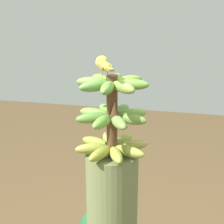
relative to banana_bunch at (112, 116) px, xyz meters
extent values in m
cylinder|color=brown|center=(0.00, 0.00, 0.00)|extent=(0.04, 0.04, 0.33)
ellipsoid|color=#939A3D|center=(-0.03, -0.08, -0.13)|extent=(0.09, 0.14, 0.04)
ellipsoid|color=#96963E|center=(0.03, -0.07, -0.13)|extent=(0.10, 0.14, 0.04)
ellipsoid|color=#8FA23C|center=(0.08, -0.03, -0.13)|extent=(0.14, 0.09, 0.04)
ellipsoid|color=#949F3F|center=(0.08, 0.03, -0.13)|extent=(0.14, 0.10, 0.04)
ellipsoid|color=#8AA534|center=(0.03, 0.08, -0.13)|extent=(0.09, 0.14, 0.04)
ellipsoid|color=#999F3F|center=(-0.03, 0.08, -0.13)|extent=(0.10, 0.14, 0.04)
ellipsoid|color=olive|center=(-0.08, 0.03, -0.13)|extent=(0.14, 0.09, 0.04)
ellipsoid|color=#959E38|center=(-0.08, -0.03, -0.13)|extent=(0.14, 0.10, 0.04)
ellipsoid|color=#6C9D3C|center=(0.02, 0.08, 0.00)|extent=(0.08, 0.14, 0.04)
ellipsoid|color=#618F3D|center=(-0.04, 0.07, 0.00)|extent=(0.11, 0.14, 0.04)
ellipsoid|color=#699B3C|center=(-0.08, 0.02, 0.00)|extent=(0.14, 0.08, 0.04)
ellipsoid|color=olive|center=(-0.07, -0.04, 0.00)|extent=(0.14, 0.11, 0.04)
ellipsoid|color=olive|center=(-0.02, -0.08, 0.00)|extent=(0.08, 0.14, 0.04)
ellipsoid|color=#689C36|center=(0.04, -0.07, 0.00)|extent=(0.11, 0.14, 0.04)
ellipsoid|color=#649142|center=(0.08, -0.02, 0.00)|extent=(0.14, 0.08, 0.04)
ellipsoid|color=#679D3E|center=(0.07, 0.04, 0.00)|extent=(0.14, 0.11, 0.04)
ellipsoid|color=olive|center=(0.08, 0.00, 0.13)|extent=(0.14, 0.05, 0.04)
ellipsoid|color=olive|center=(0.05, 0.05, 0.13)|extent=(0.13, 0.13, 0.04)
ellipsoid|color=olive|center=(0.00, 0.08, 0.13)|extent=(0.05, 0.14, 0.04)
ellipsoid|color=#609240|center=(-0.05, 0.05, 0.13)|extent=(0.13, 0.13, 0.04)
ellipsoid|color=#61943B|center=(-0.07, 0.00, 0.13)|extent=(0.14, 0.05, 0.04)
ellipsoid|color=olive|center=(-0.05, -0.05, 0.13)|extent=(0.13, 0.13, 0.04)
ellipsoid|color=#629638|center=(0.00, -0.07, 0.13)|extent=(0.05, 0.14, 0.04)
ellipsoid|color=olive|center=(0.05, -0.05, 0.13)|extent=(0.13, 0.13, 0.04)
cone|color=#4C2D1E|center=(-0.04, -0.02, 0.04)|extent=(0.04, 0.04, 0.06)
cone|color=#4C2D1E|center=(0.00, -0.04, -0.02)|extent=(0.04, 0.04, 0.06)
cylinder|color=#C68933|center=(-0.01, 0.02, 0.17)|extent=(0.01, 0.00, 0.02)
cylinder|color=#C68933|center=(-0.02, 0.03, 0.17)|extent=(0.00, 0.01, 0.02)
ellipsoid|color=gold|center=(-0.02, 0.03, 0.20)|extent=(0.09, 0.07, 0.04)
ellipsoid|color=olive|center=(-0.01, 0.01, 0.20)|extent=(0.06, 0.04, 0.02)
ellipsoid|color=olive|center=(-0.03, 0.04, 0.20)|extent=(0.06, 0.04, 0.02)
cube|color=olive|center=(-0.08, -0.01, 0.20)|extent=(0.06, 0.04, 0.01)
sphere|color=gold|center=(0.02, 0.04, 0.21)|extent=(0.05, 0.05, 0.05)
sphere|color=black|center=(0.01, 0.06, 0.22)|extent=(0.01, 0.01, 0.01)
cone|color=orange|center=(0.04, 0.06, 0.21)|extent=(0.03, 0.03, 0.02)
camera|label=1|loc=(-1.31, -0.30, 0.45)|focal=56.75mm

